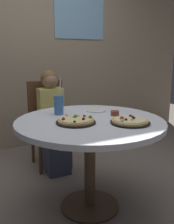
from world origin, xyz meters
name	(u,v)px	position (x,y,z in m)	size (l,w,h in m)	color
ground_plane	(90,206)	(0.00, 0.00, 0.00)	(8.00, 8.00, 0.00)	slate
wall_with_window	(26,38)	(0.00, 1.77, 1.45)	(5.20, 0.14, 2.90)	gray
dining_table	(90,133)	(0.00, 0.00, 0.65)	(1.15, 1.15, 0.75)	silver
chair_wooden	(48,119)	(0.00, 1.01, 0.53)	(0.42, 0.42, 0.95)	brown
diner_child	(53,127)	(0.00, 0.83, 0.48)	(0.27, 0.42, 1.08)	#3F4766
pizza_veggie	(76,121)	(-0.14, -0.04, 0.77)	(0.29, 0.29, 0.05)	black
pizza_cheese	(130,121)	(0.20, -0.23, 0.77)	(0.29, 0.29, 0.05)	black
soda_cup	(59,105)	(-0.15, 0.28, 0.83)	(0.08, 0.08, 0.31)	#3F72B2
sauce_bowl	(115,113)	(0.24, 0.02, 0.77)	(0.07, 0.07, 0.04)	brown
plate_small	(96,110)	(0.19, 0.24, 0.76)	(0.18, 0.18, 0.01)	white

